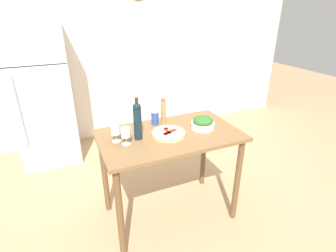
{
  "coord_description": "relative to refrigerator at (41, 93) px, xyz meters",
  "views": [
    {
      "loc": [
        -0.86,
        -1.93,
        1.97
      ],
      "look_at": [
        0.0,
        0.04,
        0.98
      ],
      "focal_mm": 28.0,
      "sensor_mm": 36.0,
      "label": 1
    }
  ],
  "objects": [
    {
      "name": "wine_glass_near",
      "position": [
        0.65,
        -1.75,
        0.08
      ],
      "size": [
        0.08,
        0.08,
        0.15
      ],
      "color": "silver",
      "rests_on": "prep_counter"
    },
    {
      "name": "wine_glass_far",
      "position": [
        0.58,
        -1.67,
        0.08
      ],
      "size": [
        0.08,
        0.08,
        0.15
      ],
      "color": "silver",
      "rests_on": "prep_counter"
    },
    {
      "name": "wine_bottle",
      "position": [
        0.77,
        -1.7,
        0.15
      ],
      "size": [
        0.07,
        0.07,
        0.37
      ],
      "color": "#142833",
      "rests_on": "prep_counter"
    },
    {
      "name": "pepper_mill",
      "position": [
        1.11,
        -1.45,
        0.1
      ],
      "size": [
        0.05,
        0.05,
        0.26
      ],
      "color": "#AD7F51",
      "rests_on": "prep_counter"
    },
    {
      "name": "salt_canister",
      "position": [
        1.01,
        -1.47,
        0.05
      ],
      "size": [
        0.07,
        0.07,
        0.14
      ],
      "color": "#284CA3",
      "rests_on": "prep_counter"
    },
    {
      "name": "refrigerator",
      "position": [
        0.0,
        0.0,
        0.0
      ],
      "size": [
        0.71,
        0.74,
        1.9
      ],
      "color": "silver",
      "rests_on": "ground_plane"
    },
    {
      "name": "prep_counter",
      "position": [
        1.06,
        -1.72,
        -0.16
      ],
      "size": [
        1.26,
        0.74,
        0.92
      ],
      "color": "brown",
      "rests_on": "ground_plane"
    },
    {
      "name": "homemade_pizza",
      "position": [
        1.04,
        -1.74,
        -0.0
      ],
      "size": [
        0.3,
        0.3,
        0.04
      ],
      "color": "#DBC189",
      "rests_on": "prep_counter"
    },
    {
      "name": "wall_back",
      "position": [
        1.06,
        0.41,
        0.35
      ],
      "size": [
        6.4,
        0.08,
        2.6
      ],
      "color": "silver",
      "rests_on": "ground_plane"
    },
    {
      "name": "salad_bowl",
      "position": [
        1.39,
        -1.73,
        0.03
      ],
      "size": [
        0.22,
        0.22,
        0.11
      ],
      "color": "white",
      "rests_on": "prep_counter"
    },
    {
      "name": "ground_plane",
      "position": [
        1.06,
        -1.72,
        -0.95
      ],
      "size": [
        14.0,
        14.0,
        0.0
      ],
      "primitive_type": "plane",
      "color": "tan"
    }
  ]
}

